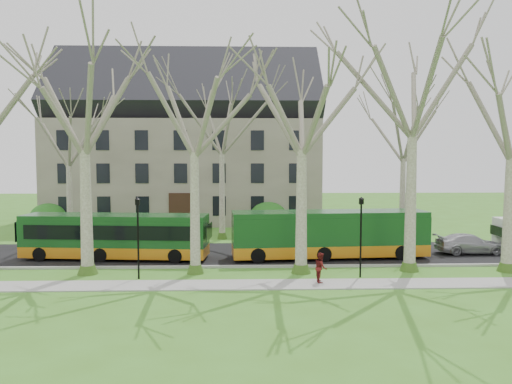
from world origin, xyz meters
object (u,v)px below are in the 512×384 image
bus_lead (116,236)px  pedestrian_b (321,267)px  sedan (470,244)px  bus_follow (329,234)px

bus_lead → pedestrian_b: 13.68m
sedan → pedestrian_b: bearing=120.8°
sedan → bus_lead: bearing=90.2°
sedan → pedestrian_b: size_ratio=2.92×
bus_lead → pedestrian_b: size_ratio=7.53×
sedan → bus_follow: bearing=94.2°
bus_follow → pedestrian_b: (-1.53, -6.18, -0.78)m
bus_lead → sedan: (23.32, 0.94, -0.80)m
bus_lead → sedan: bearing=7.8°
bus_lead → bus_follow: (13.66, -0.12, 0.10)m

